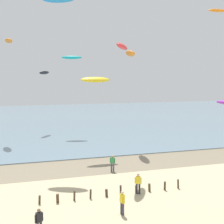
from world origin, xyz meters
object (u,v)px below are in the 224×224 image
object	(u,v)px
person_mid_beach	(138,183)
kite_aloft_0	(9,41)
kite_aloft_8	(217,10)
kite_aloft_1	(130,54)
person_by_waterline	(39,221)
person_trailing_behind	(122,202)
kite_aloft_3	(122,46)
kite_aloft_2	(44,73)
person_nearest_camera	(112,163)
kite_aloft_7	(72,57)
kite_aloft_4	(95,80)

from	to	relation	value
person_mid_beach	kite_aloft_0	size ratio (longest dim) A/B	0.54
kite_aloft_0	kite_aloft_8	xyz separation A→B (m)	(28.01, -11.01, 3.74)
person_mid_beach	kite_aloft_1	size ratio (longest dim) A/B	0.48
kite_aloft_0	person_mid_beach	bearing A→B (deg)	-167.79
person_by_waterline	person_trailing_behind	world-z (taller)	same
kite_aloft_0	kite_aloft_3	distance (m)	22.86
person_trailing_behind	kite_aloft_1	bearing A→B (deg)	69.07
kite_aloft_0	kite_aloft_2	distance (m)	8.77
kite_aloft_1	kite_aloft_3	world-z (taller)	kite_aloft_1
person_nearest_camera	kite_aloft_8	bearing A→B (deg)	25.08
kite_aloft_0	kite_aloft_7	size ratio (longest dim) A/B	0.94
kite_aloft_8	kite_aloft_2	bearing A→B (deg)	148.98
kite_aloft_2	kite_aloft_4	world-z (taller)	kite_aloft_2
kite_aloft_3	kite_aloft_7	bearing A→B (deg)	34.12
kite_aloft_7	person_nearest_camera	bearing A→B (deg)	104.58
person_trailing_behind	kite_aloft_7	distance (m)	32.33
person_nearest_camera	kite_aloft_1	world-z (taller)	kite_aloft_1
kite_aloft_4	kite_aloft_1	bearing A→B (deg)	-154.54
person_mid_beach	kite_aloft_0	xyz separation A→B (m)	(-11.00, 25.35, 14.07)
kite_aloft_3	kite_aloft_8	xyz separation A→B (m)	(16.61, 8.66, 6.19)
kite_aloft_8	kite_aloft_1	bearing A→B (deg)	179.94
person_by_waterline	kite_aloft_7	xyz separation A→B (m)	(6.68, 31.26, 11.90)
person_nearest_camera	person_by_waterline	bearing A→B (deg)	-126.00
kite_aloft_2	kite_aloft_3	world-z (taller)	kite_aloft_3
person_by_waterline	kite_aloft_2	size ratio (longest dim) A/B	0.60
kite_aloft_0	person_nearest_camera	bearing A→B (deg)	-162.32
kite_aloft_3	kite_aloft_8	distance (m)	19.73
person_nearest_camera	kite_aloft_2	distance (m)	26.67
kite_aloft_2	kite_aloft_7	xyz separation A→B (m)	(4.27, -3.66, 2.43)
person_trailing_behind	kite_aloft_4	bearing A→B (deg)	83.84
person_mid_beach	kite_aloft_8	xyz separation A→B (m)	(17.01, 14.34, 17.81)
kite_aloft_1	kite_aloft_4	distance (m)	6.88
kite_aloft_8	person_by_waterline	bearing A→B (deg)	-138.73
kite_aloft_1	kite_aloft_3	bearing A→B (deg)	164.53
person_mid_beach	kite_aloft_0	world-z (taller)	kite_aloft_0
kite_aloft_3	kite_aloft_4	bearing A→B (deg)	38.04
person_trailing_behind	kite_aloft_8	distance (m)	31.61
person_trailing_behind	person_by_waterline	bearing A→B (deg)	-167.99
kite_aloft_4	kite_aloft_8	bearing A→B (deg)	-175.48
kite_aloft_1	kite_aloft_4	bearing A→B (deg)	124.71
kite_aloft_3	kite_aloft_7	world-z (taller)	kite_aloft_7
person_trailing_behind	kite_aloft_4	size ratio (longest dim) A/B	0.48
person_mid_beach	kite_aloft_4	bearing A→B (deg)	93.09
kite_aloft_8	person_nearest_camera	bearing A→B (deg)	-150.35
kite_aloft_1	kite_aloft_2	bearing A→B (deg)	42.63
kite_aloft_4	kite_aloft_7	bearing A→B (deg)	-87.94
person_trailing_behind	kite_aloft_0	xyz separation A→B (m)	(-8.60, 28.50, 14.07)
person_by_waterline	kite_aloft_2	xyz separation A→B (m)	(2.41, 34.92, 9.47)
person_by_waterline	person_nearest_camera	bearing A→B (deg)	54.00
kite_aloft_1	kite_aloft_3	size ratio (longest dim) A/B	1.17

